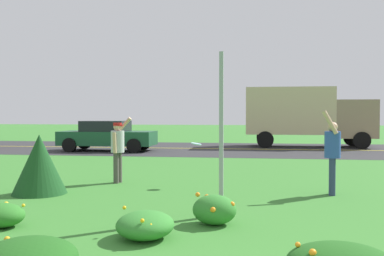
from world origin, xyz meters
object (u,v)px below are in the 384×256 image
Objects in this scene: person_thrower_red_cap_gray_shirt at (118,146)px; frisbee_pale_blue at (196,144)px; person_catcher_blue_shirt at (332,151)px; box_truck_tan at (306,114)px; car_dark_green_center_left at (107,136)px; sign_post_near_path at (221,134)px.

person_thrower_red_cap_gray_shirt is 6.44× the size of frisbee_pale_blue.
person_catcher_blue_shirt reaches higher than frisbee_pale_blue.
person_thrower_red_cap_gray_shirt is 0.25× the size of box_truck_tan.
person_thrower_red_cap_gray_shirt reaches higher than car_dark_green_center_left.
person_catcher_blue_shirt is 14.23m from box_truck_tan.
person_catcher_blue_shirt is 0.27× the size of box_truck_tan.
person_catcher_blue_shirt is at bearing -9.99° from person_thrower_red_cap_gray_shirt.
car_dark_green_center_left is (-6.44, 12.35, -0.67)m from sign_post_near_path.
sign_post_near_path is 10.77× the size of frisbee_pale_blue.
frisbee_pale_blue is 0.04× the size of box_truck_tan.
box_truck_tan is (9.76, 4.07, 1.06)m from car_dark_green_center_left.
sign_post_near_path is 0.63× the size of car_dark_green_center_left.
frisbee_pale_blue is at bearing 166.96° from person_catcher_blue_shirt.
person_thrower_red_cap_gray_shirt is (-2.90, 3.16, -0.47)m from sign_post_near_path.
sign_post_near_path is at bearing -134.85° from person_catcher_blue_shirt.
frisbee_pale_blue is 10.92m from car_dark_green_center_left.
sign_post_near_path is at bearing -47.52° from person_thrower_red_cap_gray_shirt.
frisbee_pale_blue is at bearing -5.30° from person_thrower_red_cap_gray_shirt.
person_catcher_blue_shirt is (2.25, 2.26, -0.46)m from sign_post_near_path.
car_dark_green_center_left is 0.67× the size of box_truck_tan.
sign_post_near_path is at bearing -101.43° from box_truck_tan.
frisbee_pale_blue is 0.06× the size of car_dark_green_center_left.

